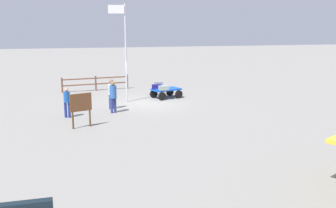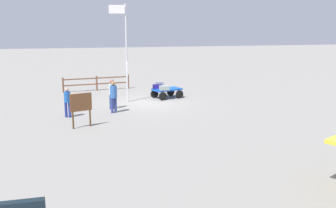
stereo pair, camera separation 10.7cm
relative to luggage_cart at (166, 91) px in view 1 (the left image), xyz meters
name	(u,v)px [view 1 (the left image)]	position (x,y,z in m)	size (l,w,h in m)	color
ground_plane	(146,103)	(1.55, 1.24, -0.45)	(120.00, 120.00, 0.00)	gray
luggage_cart	(166,91)	(0.00, 0.00, 0.00)	(2.09, 1.69, 0.63)	blue
suitcase_olive	(164,88)	(0.28, 0.54, 0.32)	(0.63, 0.36, 0.28)	gray
suitcase_tan	(156,86)	(0.60, -0.16, 0.31)	(0.64, 0.43, 0.27)	navy
suitcase_maroon	(159,84)	(0.36, -0.58, 0.38)	(0.53, 0.39, 0.39)	gray
worker_lead	(113,94)	(3.78, 3.44, 0.57)	(0.47, 0.47, 1.73)	navy
worker_trailing	(111,92)	(3.77, 2.42, 0.55)	(0.43, 0.43, 1.70)	navy
worker_supervisor	(67,101)	(6.19, 3.94, 0.44)	(0.41, 0.41, 1.55)	navy
flagpole	(124,46)	(2.75, 0.60, 3.02)	(1.04, 0.19, 5.95)	silver
signboard	(81,105)	(5.54, 6.15, 0.62)	(0.99, 0.40, 1.61)	#4C3319
wooden_fence	(96,82)	(4.26, -4.09, 0.18)	(4.84, 0.81, 1.07)	brown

